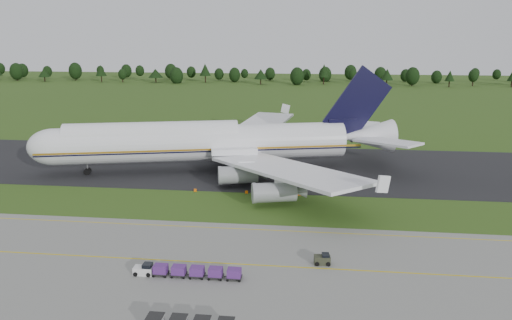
# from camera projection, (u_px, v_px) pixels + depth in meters

# --- Properties ---
(ground) EXTENTS (600.00, 600.00, 0.00)m
(ground) POSITION_uv_depth(u_px,v_px,m) (234.00, 207.00, 86.49)
(ground) COLOR #2D4B16
(ground) RESTS_ON ground
(apron) EXTENTS (300.00, 52.00, 0.06)m
(apron) POSITION_uv_depth(u_px,v_px,m) (185.00, 312.00, 53.75)
(apron) COLOR slate
(apron) RESTS_ON ground
(taxiway) EXTENTS (300.00, 40.00, 0.08)m
(taxiway) POSITION_uv_depth(u_px,v_px,m) (254.00, 166.00, 113.44)
(taxiway) COLOR black
(taxiway) RESTS_ON ground
(apron_markings) EXTENTS (300.00, 30.20, 0.01)m
(apron_markings) POSITION_uv_depth(u_px,v_px,m) (199.00, 281.00, 60.50)
(apron_markings) COLOR gold
(apron_markings) RESTS_ON apron
(tree_line) EXTENTS (525.53, 23.10, 11.99)m
(tree_line) POSITION_uv_depth(u_px,v_px,m) (311.00, 74.00, 296.17)
(tree_line) COLOR black
(tree_line) RESTS_ON ground
(aircraft) EXTENTS (80.25, 75.84, 22.52)m
(aircraft) POSITION_uv_depth(u_px,v_px,m) (210.00, 142.00, 108.12)
(aircraft) COLOR white
(aircraft) RESTS_ON ground
(baggage_train) EXTENTS (13.55, 1.44, 1.38)m
(baggage_train) POSITION_uv_depth(u_px,v_px,m) (186.00, 271.00, 61.31)
(baggage_train) COLOR silver
(baggage_train) RESTS_ON apron
(utility_cart) EXTENTS (2.17, 1.44, 1.14)m
(utility_cart) POSITION_uv_depth(u_px,v_px,m) (322.00, 260.00, 64.72)
(utility_cart) COLOR #2E3122
(utility_cart) RESTS_ON apron
(edge_markers) EXTENTS (20.19, 0.30, 0.60)m
(edge_markers) POSITION_uv_depth(u_px,v_px,m) (247.00, 192.00, 93.50)
(edge_markers) COLOR #FF6A08
(edge_markers) RESTS_ON ground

